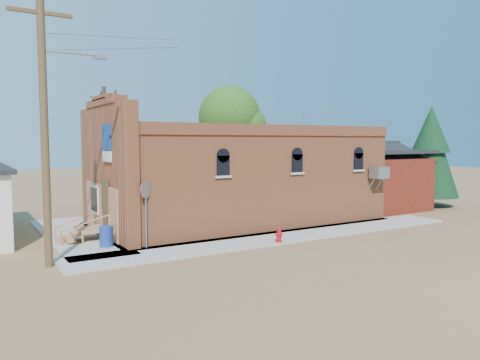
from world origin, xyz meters
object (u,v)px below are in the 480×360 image
utility_pole (46,125)px  fire_hydrant (279,234)px  stop_sign (146,196)px  brick_bar (234,178)px  trash_barrel (106,236)px

utility_pole → fire_hydrant: utility_pole is taller
fire_hydrant → utility_pole: bearing=149.2°
fire_hydrant → stop_sign: bearing=137.5°
brick_bar → fire_hydrant: 5.94m
utility_pole → trash_barrel: (2.35, 1.69, -4.28)m
stop_sign → trash_barrel: size_ratio=3.24×
utility_pole → fire_hydrant: 9.79m
stop_sign → trash_barrel: stop_sign is taller
brick_bar → fire_hydrant: (-1.11, -5.50, -1.94)m
stop_sign → trash_barrel: (-1.26, 1.09, -1.63)m
stop_sign → brick_bar: bearing=15.0°
brick_bar → stop_sign: size_ratio=6.17×
trash_barrel → utility_pole: bearing=-144.3°
utility_pole → brick_bar: bearing=23.7°
brick_bar → utility_pole: 10.96m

